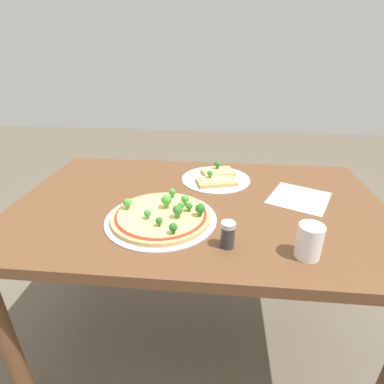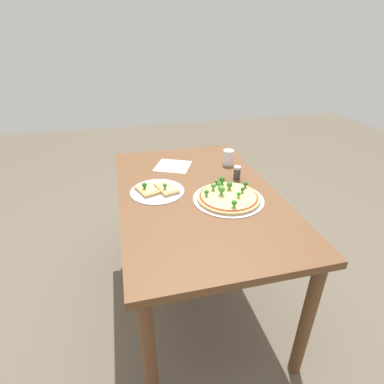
% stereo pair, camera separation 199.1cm
% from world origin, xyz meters
% --- Properties ---
extents(ground_plane, '(8.00, 8.00, 0.00)m').
position_xyz_m(ground_plane, '(0.00, 0.00, 0.00)').
color(ground_plane, brown).
extents(dining_table, '(1.34, 0.84, 0.76)m').
position_xyz_m(dining_table, '(0.00, 0.00, 0.67)').
color(dining_table, brown).
rests_on(dining_table, ground_plane).
extents(pizza_tray_whole, '(0.37, 0.37, 0.07)m').
position_xyz_m(pizza_tray_whole, '(0.11, 0.14, 0.78)').
color(pizza_tray_whole, '#B7B7BC').
rests_on(pizza_tray_whole, dining_table).
extents(pizza_tray_slice, '(0.29, 0.29, 0.06)m').
position_xyz_m(pizza_tray_slice, '(-0.06, -0.21, 0.77)').
color(pizza_tray_slice, '#B7B7BC').
rests_on(pizza_tray_slice, dining_table).
extents(drinking_cup, '(0.07, 0.07, 0.10)m').
position_xyz_m(drinking_cup, '(-0.32, 0.29, 0.81)').
color(drinking_cup, white).
rests_on(drinking_cup, dining_table).
extents(condiment_shaker, '(0.04, 0.04, 0.08)m').
position_xyz_m(condiment_shaker, '(-0.10, 0.27, 0.80)').
color(condiment_shaker, '#333338').
rests_on(condiment_shaker, dining_table).
extents(paper_menu, '(0.27, 0.28, 0.00)m').
position_xyz_m(paper_menu, '(-0.38, -0.07, 0.76)').
color(paper_menu, silver).
rests_on(paper_menu, dining_table).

